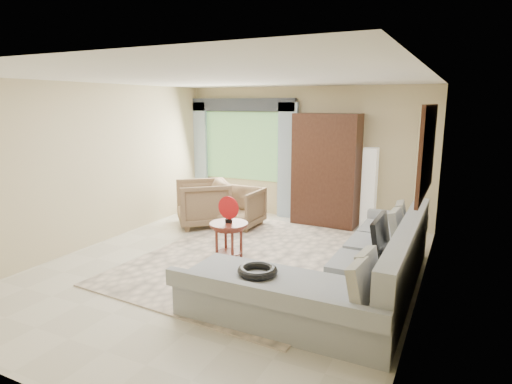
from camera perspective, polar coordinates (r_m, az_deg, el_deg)
The scene contains 17 objects.
ground at distance 6.18m, azimuth -3.57°, elevation -9.97°, with size 6.00×6.00×0.00m, color silver.
area_rug at distance 6.49m, azimuth -0.31°, elevation -8.75°, with size 3.00×4.00×0.02m, color #F7DDC3.
sectional_sofa at distance 5.31m, azimuth 12.65°, elevation -10.72°, with size 2.30×3.46×0.90m.
tv_screen at distance 5.35m, azimuth 16.32°, elevation -5.74°, with size 0.06×0.74×0.48m, color black.
garden_hose at distance 4.61m, azimuth 0.20°, elevation -10.45°, with size 0.43×0.43×0.09m, color black.
coffee_table at distance 6.36m, azimuth -3.63°, elevation -6.47°, with size 0.57×0.57×0.57m.
red_disc at distance 6.22m, azimuth -3.69°, elevation -2.10°, with size 0.34×0.34×0.03m, color #B61215.
armchair_left at distance 8.13m, azimuth -7.12°, elevation -1.49°, with size 0.92×0.95×0.86m, color olive.
armchair_right at distance 7.98m, azimuth -2.39°, elevation -2.09°, with size 0.80×0.82×0.75m, color olive.
potted_plant at distance 9.21m, azimuth -7.17°, elevation -1.10°, with size 0.44×0.38×0.49m, color #999999.
armoire at distance 8.12m, azimuth 9.35°, elevation 2.89°, with size 1.20×0.55×2.10m, color #331911.
floor_lamp at distance 8.04m, azimuth 14.86°, elevation 0.38°, with size 0.24×0.24×1.50m, color silver.
window at distance 9.03m, azimuth -1.76°, elevation 6.17°, with size 1.80×0.04×1.40m, color #669E59.
curtain_left at distance 9.52m, azimuth -7.61°, elevation 4.85°, with size 0.40×0.08×2.30m, color #9EB7CC.
curtain_right at distance 8.54m, azimuth 4.22°, elevation 4.12°, with size 0.40×0.08×2.30m, color #9EB7CC.
valance at distance 8.93m, azimuth -2.01°, elevation 11.56°, with size 2.40×0.12×0.26m, color #1E232D.
wall_mirror at distance 5.36m, azimuth 21.83°, elevation 5.18°, with size 0.05×1.70×1.05m.
Camera 1 is at (2.87, -4.96, 2.29)m, focal length 30.00 mm.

